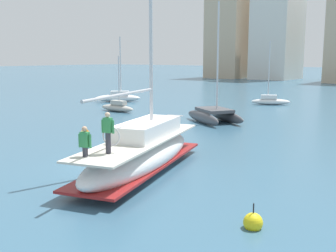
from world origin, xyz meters
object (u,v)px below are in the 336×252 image
at_px(moored_sloop_far, 117,107).
at_px(moored_cutter_right, 118,97).
at_px(moored_cutter_left, 270,100).
at_px(moored_catamaran, 214,114).
at_px(mooring_buoy, 253,222).
at_px(main_sailboat, 142,151).

height_order(moored_sloop_far, moored_cutter_right, moored_cutter_right).
bearing_deg(moored_cutter_left, moored_catamaran, -84.89).
xyz_separation_m(moored_sloop_far, mooring_buoy, (21.72, -16.72, -0.27)).
relative_size(moored_sloop_far, moored_cutter_left, 0.77).
relative_size(main_sailboat, moored_cutter_right, 1.86).
bearing_deg(moored_cutter_right, moored_catamaran, -20.73).
height_order(moored_catamaran, mooring_buoy, moored_catamaran).
xyz_separation_m(moored_catamaran, moored_cutter_left, (-1.24, 13.89, -0.16)).
bearing_deg(moored_cutter_left, main_sailboat, -78.35).
height_order(main_sailboat, moored_sloop_far, main_sailboat).
distance_m(moored_sloop_far, moored_catamaran, 10.54).
height_order(main_sailboat, moored_cutter_left, main_sailboat).
bearing_deg(moored_cutter_right, main_sailboat, -44.02).
distance_m(moored_cutter_left, mooring_buoy, 33.00).
bearing_deg(mooring_buoy, moored_cutter_left, 112.12).
bearing_deg(moored_cutter_right, mooring_buoy, -39.68).
bearing_deg(main_sailboat, moored_sloop_far, 136.98).
distance_m(moored_sloop_far, moored_cutter_left, 16.68).
height_order(moored_cutter_right, mooring_buoy, moored_cutter_right).
bearing_deg(moored_sloop_far, moored_cutter_left, 56.14).
relative_size(main_sailboat, moored_cutter_left, 2.03).
height_order(moored_sloop_far, mooring_buoy, moored_sloop_far).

